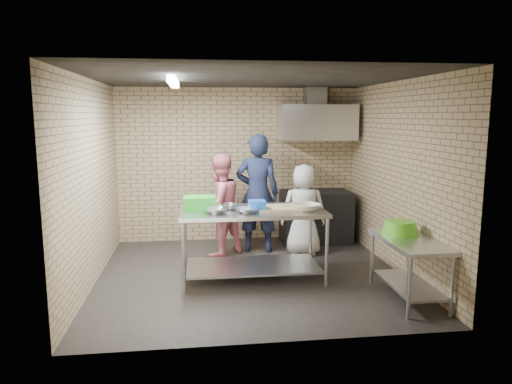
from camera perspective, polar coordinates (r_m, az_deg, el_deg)
floor at (r=6.69m, az=-0.64°, el=-10.07°), size 4.20×4.20×0.00m
ceiling at (r=6.33m, az=-0.69°, el=13.67°), size 4.20×4.20×0.00m
back_wall at (r=8.34m, az=-2.25°, el=3.32°), size 4.20×0.06×2.70m
front_wall at (r=4.41m, az=2.33°, el=-2.02°), size 4.20×0.06×2.70m
left_wall at (r=6.47m, az=-19.47°, el=1.07°), size 0.06×4.00×2.70m
right_wall at (r=6.93m, az=16.87°, el=1.71°), size 0.06×4.00×2.70m
prep_table at (r=6.41m, az=-0.43°, el=-6.39°), size 1.93×0.97×0.97m
side_counter at (r=6.04m, az=18.08°, el=-8.93°), size 0.60×1.20×0.75m
stove at (r=8.37m, az=7.26°, el=-2.97°), size 1.20×0.70×0.90m
range_hood at (r=8.23m, az=7.41°, el=8.40°), size 1.30×0.60×0.60m
hood_duct at (r=8.38m, az=7.21°, el=11.49°), size 0.35×0.30×0.30m
wall_shelf at (r=8.50m, az=9.03°, el=7.17°), size 0.80×0.20×0.04m
fluorescent_fixture at (r=6.29m, az=-10.02°, el=13.02°), size 0.10×1.25×0.08m
green_crate at (r=6.36m, az=-6.85°, el=-1.32°), size 0.43×0.32×0.17m
blue_tub at (r=6.19m, az=0.13°, el=-1.68°), size 0.21×0.21×0.14m
cutting_board at (r=6.33m, az=2.73°, el=-1.96°), size 0.59×0.45×0.03m
mixing_bowl_a at (r=6.06m, az=-4.92°, el=-2.28°), size 0.36×0.36×0.07m
mixing_bowl_b at (r=6.31m, az=-3.20°, el=-1.80°), size 0.28×0.28×0.07m
mixing_bowl_c at (r=6.07m, az=-1.13°, el=-2.26°), size 0.34×0.34×0.07m
ceramic_bowl at (r=6.27m, az=6.10°, el=-1.83°), size 0.45×0.45×0.09m
green_basin at (r=6.13m, az=17.13°, el=-4.16°), size 0.46×0.46×0.17m
bottle_red at (r=8.43m, az=7.40°, el=7.94°), size 0.07×0.07×0.18m
bottle_green at (r=8.54m, az=10.02°, el=7.79°), size 0.06×0.06×0.15m
man_navy at (r=7.61m, az=0.18°, el=-0.16°), size 0.78×0.59×1.93m
woman_pink at (r=7.44m, az=-4.44°, el=-1.60°), size 1.00×0.96×1.63m
woman_white at (r=7.53m, az=5.82°, el=-2.14°), size 0.76×0.55×1.46m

